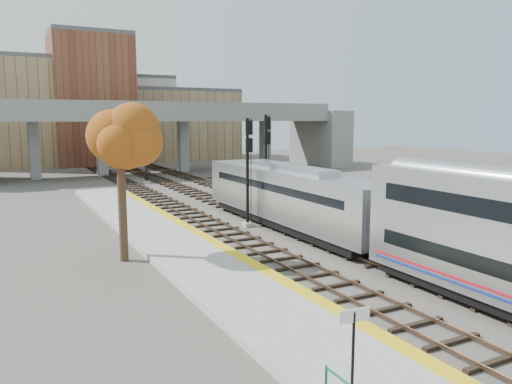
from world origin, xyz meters
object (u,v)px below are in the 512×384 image
signal_mast_far (146,148)px  tree (120,141)px  locomotive (288,195)px  signal_mast_near (248,173)px  car_a (284,180)px  car_b (286,178)px  car_c (293,171)px  signal_mast_mid (266,162)px

signal_mast_far → tree: tree is taller
locomotive → signal_mast_near: 3.10m
signal_mast_near → tree: 10.71m
car_a → car_b: bearing=78.3°
signal_mast_far → car_c: bearing=-4.4°
tree → car_c: (28.07, 28.60, -5.59)m
signal_mast_near → car_a: (12.67, 16.43, -3.08)m
signal_mast_mid → signal_mast_far: signal_mast_far is taller
car_a → signal_mast_mid: bearing=-102.1°
car_c → signal_mast_far: bearing=160.9°
tree → car_a: (22.13, 20.79, -5.59)m
signal_mast_near → car_a: 20.98m
signal_mast_near → signal_mast_far: size_ratio=0.95×
signal_mast_near → car_c: bearing=52.5°
car_b → signal_mast_mid: bearing=-126.7°
signal_mast_far → locomotive: bearing=-85.6°
car_b → car_c: 7.24m
signal_mast_mid → car_c: size_ratio=1.79×
signal_mast_far → car_c: 18.96m
car_b → signal_mast_far: bearing=153.0°
tree → car_a: 30.87m
signal_mast_far → car_a: size_ratio=2.11×
signal_mast_near → signal_mast_far: bearing=90.0°
signal_mast_near → signal_mast_mid: signal_mast_mid is taller
signal_mast_mid → car_c: (14.51, 19.33, -3.28)m
locomotive → car_a: (10.57, 18.17, -1.61)m
car_a → car_c: car_a is taller
signal_mast_near → car_c: 30.72m
signal_mast_mid → tree: (-13.56, -9.27, 2.32)m
signal_mast_far → car_c: signal_mast_far is taller
tree → car_c: 40.46m
tree → signal_mast_far: bearing=72.5°
signal_mast_mid → tree: bearing=-145.7°
signal_mast_far → tree: bearing=-107.5°
tree → car_a: size_ratio=2.28×
signal_mast_mid → car_c: bearing=53.1°
signal_mast_mid → tree: size_ratio=0.91×
signal_mast_mid → signal_mast_far: 21.18m
locomotive → signal_mast_near: size_ratio=2.57×
signal_mast_far → car_a: 16.04m
tree → signal_mast_near: bearing=24.7°
tree → car_b: 33.36m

